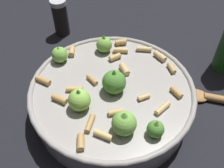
# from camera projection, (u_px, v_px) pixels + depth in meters

# --- Properties ---
(ground_plane) EXTENTS (2.40, 2.40, 0.00)m
(ground_plane) POSITION_uv_depth(u_px,v_px,m) (112.00, 107.00, 0.52)
(ground_plane) COLOR black
(cooking_pan) EXTENTS (0.31, 0.31, 0.11)m
(cooking_pan) POSITION_uv_depth(u_px,v_px,m) (112.00, 96.00, 0.49)
(cooking_pan) COLOR #9E9993
(cooking_pan) RESTS_ON ground
(pepper_shaker) EXTENTS (0.04, 0.04, 0.10)m
(pepper_shaker) POSITION_uv_depth(u_px,v_px,m) (60.00, 17.00, 0.66)
(pepper_shaker) COLOR black
(pepper_shaker) RESTS_ON ground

